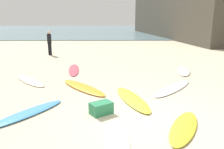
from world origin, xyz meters
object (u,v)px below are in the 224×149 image
Objects in this scene: surfboard_3 at (28,113)px; surfboard_0 at (132,99)px; surfboard_5 at (117,145)px; surfboard_2 at (83,87)px; surfboard_7 at (173,88)px; beachgoer_near at (49,42)px; surfboard_8 at (184,127)px; beach_cooler at (101,108)px; surfboard_1 at (184,71)px; surfboard_4 at (30,81)px; surfboard_6 at (74,70)px.

surfboard_0 is at bearing -124.84° from surfboard_3.
surfboard_5 is at bearing -178.84° from surfboard_3.
surfboard_2 reaches higher than surfboard_5.
surfboard_0 is 1.05× the size of surfboard_5.
surfboard_7 is at bearing -118.81° from surfboard_3.
surfboard_5 is at bearing 157.22° from beachgoer_near.
beach_cooler is (-1.97, 0.89, 0.13)m from surfboard_8.
surfboard_7 is at bearing 39.83° from beach_cooler.
beach_cooler is (-3.81, -4.75, 0.12)m from surfboard_1.
beachgoer_near is at bearing -107.01° from surfboard_2.
beach_cooler is at bearing 158.41° from beachgoer_near.
surfboard_4 is 6.45m from surfboard_8.
surfboard_8 reaches higher than surfboard_6.
surfboard_0 is 2.08m from surfboard_2.
surfboard_6 is at bearing -73.89° from surfboard_5.
beach_cooler reaches higher than surfboard_0.
surfboard_0 reaches higher than surfboard_3.
surfboard_8 is at bearing -77.36° from surfboard_0.
surfboard_0 is 1.47× the size of beachgoer_near.
surfboard_0 is at bearing 109.22° from surfboard_4.
surfboard_2 is 1.54× the size of beachgoer_near.
surfboard_5 is 12.12m from beachgoer_near.
surfboard_4 is 1.41× the size of beachgoer_near.
surfboard_1 is 7.50m from surfboard_3.
surfboard_2 is at bearing -134.87° from surfboard_1.
surfboard_3 is at bearing -176.41° from surfboard_0.
surfboard_5 is at bearing 97.69° from surfboard_6.
surfboard_2 is 1.09× the size of surfboard_4.
surfboard_6 is (1.50, 1.95, 0.00)m from surfboard_4.
surfboard_4 is at bearing -54.46° from surfboard_5.
surfboard_2 is 2.35m from beach_cooler.
beachgoer_near reaches higher than surfboard_0.
surfboard_7 is (-1.25, -2.61, -0.01)m from surfboard_1.
surfboard_5 is at bearing -118.00° from surfboard_0.
surfboard_4 is (-3.95, 2.20, -0.01)m from surfboard_0.
surfboard_3 is 2.86m from surfboard_5.
surfboard_1 is 5.19m from surfboard_2.
surfboard_4 is 2.46m from surfboard_6.
surfboard_6 is at bearing 106.17° from beach_cooler.
surfboard_2 is 0.99× the size of surfboard_6.
surfboard_2 is (-1.68, 1.22, 0.00)m from surfboard_0.
surfboard_4 is 0.90× the size of surfboard_6.
beach_cooler reaches higher than surfboard_4.
surfboard_2 is at bearing 128.42° from surfboard_0.
surfboard_0 is 1.04× the size of surfboard_4.
beach_cooler is (-0.37, 1.64, 0.13)m from surfboard_5.
surfboard_7 is (5.56, -1.08, -0.00)m from surfboard_4.
surfboard_4 is (-2.27, 0.98, -0.01)m from surfboard_2.
surfboard_5 is (-0.58, -2.65, -0.01)m from surfboard_0.
surfboard_4 is 5.90m from surfboard_5.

